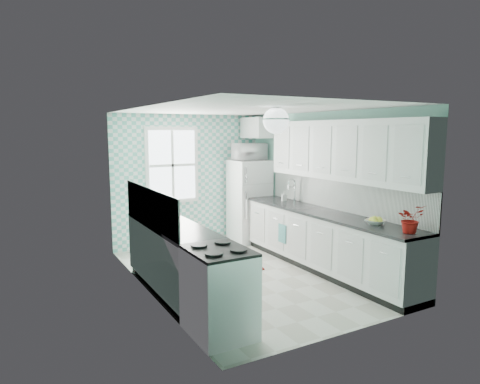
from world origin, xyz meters
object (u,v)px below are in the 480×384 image
fridge (249,201)px  stove (219,290)px  fruit_bowl (375,222)px  sink (286,203)px  ceiling_light (276,120)px  potted_plant (411,219)px  microwave (249,152)px

fridge → stove: bearing=-121.5°
fruit_bowl → stove: bearing=-177.9°
sink → fruit_bowl: bearing=-90.6°
stove → sink: size_ratio=1.67×
ceiling_light → potted_plant: size_ratio=0.99×
fruit_bowl → potted_plant: bearing=-90.0°
ceiling_light → fruit_bowl: 1.92m
ceiling_light → stove: ceiling_light is taller
microwave → fruit_bowl: bearing=88.9°
sink → potted_plant: 2.66m
ceiling_light → sink: size_ratio=0.63×
stove → ceiling_light: bearing=34.8°
ceiling_light → microwave: (1.11, 2.57, -0.54)m
stove → microwave: size_ratio=1.56×
sink → potted_plant: sink is taller
stove → fruit_bowl: fruit_bowl is taller
stove → fruit_bowl: 2.45m
ceiling_light → stove: size_ratio=0.38×
stove → sink: (2.40, 2.18, 0.44)m
sink → fruit_bowl: sink is taller
ceiling_light → fridge: (1.11, 2.57, -1.51)m
stove → microwave: bearing=58.6°
fruit_bowl → microwave: size_ratio=0.44×
fruit_bowl → potted_plant: size_ratio=0.74×
fridge → fruit_bowl: fridge is taller
stove → microwave: microwave is taller
stove → sink: bearing=45.9°
sink → potted_plant: (-0.00, -2.65, 0.19)m
fridge → sink: fridge is taller
fridge → microwave: (0.00, 0.00, 0.98)m
potted_plant → sink: bearing=89.9°
sink → potted_plant: bearing=-90.6°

